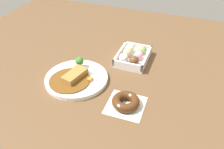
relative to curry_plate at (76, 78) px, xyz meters
The scene contains 4 objects.
ground_plane 0.07m from the curry_plate, 163.83° to the left, with size 1.60×1.60×0.00m, color brown.
curry_plate is the anchor object (origin of this frame).
donut_box 0.30m from the curry_plate, 142.71° to the left, with size 0.19×0.14×0.06m.
chocolate_ring_donut 0.25m from the curry_plate, 74.16° to the left, with size 0.14×0.14×0.04m.
Camera 1 is at (0.74, 0.40, 0.62)m, focal length 37.22 mm.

